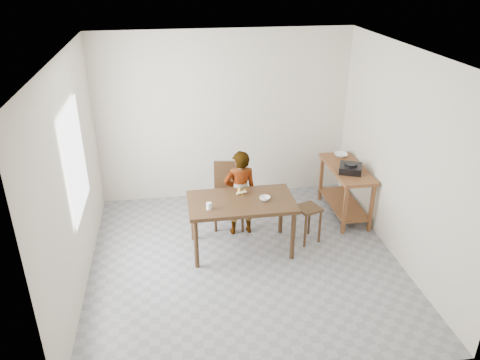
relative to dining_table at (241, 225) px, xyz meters
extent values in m
cube|color=gray|center=(0.00, -0.30, -0.40)|extent=(4.00, 4.00, 0.04)
cube|color=white|center=(0.00, -0.30, 2.35)|extent=(4.00, 4.00, 0.04)
cube|color=beige|center=(0.00, 1.72, 0.98)|extent=(4.00, 0.04, 2.70)
cube|color=beige|center=(0.00, -2.32, 0.98)|extent=(4.00, 0.04, 2.70)
cube|color=beige|center=(-2.02, -0.30, 0.98)|extent=(0.04, 4.00, 2.70)
cube|color=beige|center=(2.02, -0.30, 0.98)|extent=(0.04, 4.00, 2.70)
cube|color=white|center=(-1.97, -0.10, 1.12)|extent=(0.02, 1.10, 1.30)
imported|color=white|center=(0.05, 0.43, 0.26)|extent=(0.49, 0.34, 1.27)
cylinder|color=white|center=(-0.44, -0.16, 0.42)|extent=(0.07, 0.07, 0.09)
imported|color=white|center=(0.31, -0.03, 0.40)|extent=(0.17, 0.17, 0.05)
imported|color=white|center=(1.76, 1.11, 0.45)|extent=(0.26, 0.26, 0.05)
cube|color=black|center=(1.70, 0.54, 0.48)|extent=(0.41, 0.41, 0.10)
camera|label=1|loc=(-0.87, -5.34, 3.26)|focal=35.00mm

